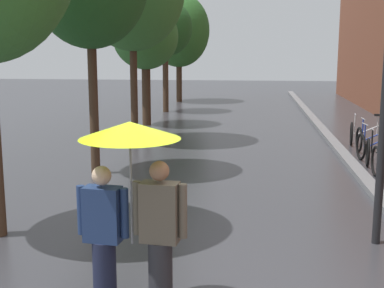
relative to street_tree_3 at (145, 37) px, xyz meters
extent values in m
cube|color=slate|center=(6.31, -3.62, -3.15)|extent=(0.30, 36.00, 0.12)
cylinder|color=#473323|center=(0.29, -7.64, -1.61)|extent=(0.21, 0.21, 3.20)
cylinder|color=#473323|center=(0.33, -3.56, -1.61)|extent=(0.22, 0.22, 3.19)
cylinder|color=#473323|center=(0.00, 0.00, -2.03)|extent=(0.32, 0.32, 2.35)
ellipsoid|color=#387533|center=(0.00, 0.00, 0.04)|extent=(2.38, 2.38, 2.38)
cylinder|color=#473323|center=(0.08, 4.05, -1.83)|extent=(0.25, 0.25, 2.75)
ellipsoid|color=#235623|center=(0.08, 4.05, 0.46)|extent=(2.37, 2.37, 2.45)
cylinder|color=#473323|center=(0.09, 8.46, -2.06)|extent=(0.29, 0.29, 2.28)
ellipsoid|color=#2D6628|center=(0.09, 8.46, 0.49)|extent=(3.16, 3.16, 3.76)
torus|color=black|center=(6.64, -7.26, -2.86)|extent=(0.08, 0.70, 0.70)
cylinder|color=orange|center=(6.72, -7.26, -2.57)|extent=(0.04, 0.04, 0.58)
cylinder|color=#9E9EA3|center=(6.72, -7.26, -2.28)|extent=(0.04, 0.46, 0.03)
torus|color=black|center=(6.67, -6.25, -2.86)|extent=(0.16, 0.70, 0.70)
cylinder|color=black|center=(6.75, -6.26, -2.57)|extent=(0.04, 0.04, 0.58)
cylinder|color=#9E9EA3|center=(6.75, -6.26, -2.28)|extent=(0.09, 0.46, 0.03)
torus|color=black|center=(6.66, -5.48, -2.86)|extent=(0.13, 0.70, 0.70)
cylinder|color=#233DA8|center=(6.74, -5.47, -2.57)|extent=(0.04, 0.04, 0.58)
cylinder|color=#9E9EA3|center=(6.74, -5.47, -2.28)|extent=(0.07, 0.46, 0.03)
torus|color=black|center=(6.82, -4.41, -2.86)|extent=(0.07, 0.70, 0.70)
cylinder|color=#233DA8|center=(7.44, -4.40, -2.66)|extent=(0.88, 0.05, 0.43)
cylinder|color=#233DA8|center=(6.91, -4.41, -2.57)|extent=(0.04, 0.04, 0.58)
cylinder|color=#9E9EA3|center=(6.91, -4.41, -2.28)|extent=(0.03, 0.46, 0.03)
torus|color=black|center=(6.80, -3.42, -2.86)|extent=(0.16, 0.70, 0.70)
cylinder|color=silver|center=(7.40, -3.51, -2.66)|extent=(0.88, 0.16, 0.43)
cylinder|color=silver|center=(7.50, -3.52, -2.58)|extent=(0.04, 0.04, 0.55)
cube|color=black|center=(7.50, -3.52, -2.28)|extent=(0.23, 0.13, 0.06)
cylinder|color=silver|center=(6.88, -3.44, -2.57)|extent=(0.04, 0.04, 0.58)
cylinder|color=#9E9EA3|center=(6.88, -3.44, -2.28)|extent=(0.09, 0.46, 0.03)
cylinder|color=#1E233D|center=(2.24, -13.92, -2.80)|extent=(0.26, 0.26, 0.81)
cube|color=navy|center=(2.24, -13.92, -2.10)|extent=(0.42, 0.27, 0.61)
sphere|color=beige|center=(2.24, -13.92, -1.67)|extent=(0.21, 0.21, 0.21)
cylinder|color=navy|center=(1.99, -13.89, -2.06)|extent=(0.09, 0.09, 0.55)
cylinder|color=navy|center=(2.49, -13.95, -2.06)|extent=(0.09, 0.09, 0.55)
cylinder|color=#2D2D33|center=(2.88, -14.00, -2.78)|extent=(0.26, 0.26, 0.86)
cube|color=#665B4C|center=(2.88, -14.00, -2.03)|extent=(0.42, 0.27, 0.64)
sphere|color=#9E7051|center=(2.88, -14.00, -1.58)|extent=(0.21, 0.21, 0.21)
cylinder|color=#665B4C|center=(2.63, -13.97, -1.99)|extent=(0.09, 0.09, 0.58)
cylinder|color=#665B4C|center=(3.13, -14.03, -1.99)|extent=(0.09, 0.09, 0.58)
cylinder|color=#9E9EA3|center=(2.56, -13.94, -1.82)|extent=(0.02, 0.02, 1.17)
cone|color=#BCE019|center=(2.56, -13.94, -1.17)|extent=(1.07, 1.07, 0.18)
camera|label=1|loc=(3.79, -19.27, -0.31)|focal=49.69mm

